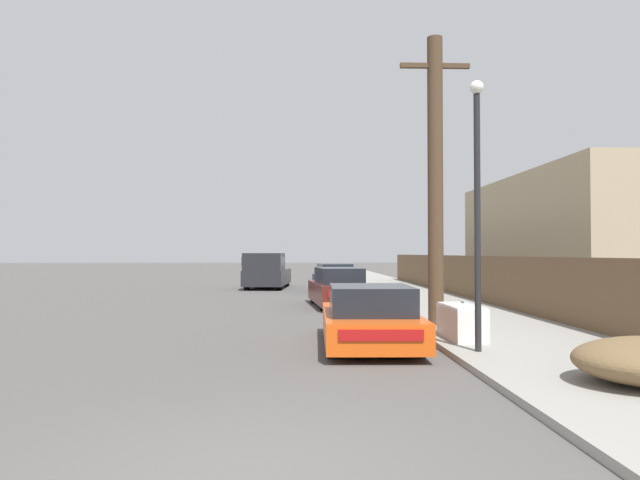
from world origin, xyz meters
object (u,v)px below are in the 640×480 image
(street_lamp, at_px, (477,195))
(utility_pole, at_px, (435,178))
(parked_sports_car_red, at_px, (369,318))
(discarded_fridge, at_px, (461,322))
(pickup_truck, at_px, (266,271))
(car_parked_mid, at_px, (338,288))
(car_parked_far, at_px, (334,279))

(street_lamp, bearing_deg, utility_pole, 87.70)
(parked_sports_car_red, xyz_separation_m, utility_pole, (2.02, 2.55, 3.30))
(discarded_fridge, distance_m, pickup_truck, 19.86)
(parked_sports_car_red, distance_m, car_parked_mid, 8.84)
(parked_sports_car_red, distance_m, street_lamp, 3.38)
(discarded_fridge, xyz_separation_m, pickup_truck, (-5.30, 19.13, 0.48))
(car_parked_mid, height_order, pickup_truck, pickup_truck)
(pickup_truck, bearing_deg, car_parked_mid, 111.65)
(discarded_fridge, bearing_deg, car_parked_far, 95.63)
(parked_sports_car_red, xyz_separation_m, pickup_truck, (-3.30, 19.35, 0.38))
(car_parked_mid, bearing_deg, discarded_fridge, -81.38)
(parked_sports_car_red, relative_size, car_parked_far, 1.05)
(car_parked_far, height_order, utility_pole, utility_pole)
(utility_pole, bearing_deg, parked_sports_car_red, -128.33)
(car_parked_far, bearing_deg, discarded_fridge, -88.49)
(car_parked_mid, height_order, car_parked_far, car_parked_far)
(discarded_fridge, bearing_deg, parked_sports_car_red, -174.47)
(parked_sports_car_red, bearing_deg, street_lamp, -35.34)
(car_parked_far, relative_size, street_lamp, 0.85)
(pickup_truck, bearing_deg, street_lamp, 108.50)
(car_parked_far, xyz_separation_m, pickup_truck, (-3.52, 3.25, 0.30))
(utility_pole, distance_m, street_lamp, 4.04)
(car_parked_far, distance_m, pickup_truck, 4.80)
(discarded_fridge, distance_m, street_lamp, 3.03)
(discarded_fridge, bearing_deg, utility_pole, 88.95)
(parked_sports_car_red, relative_size, street_lamp, 0.89)
(pickup_truck, bearing_deg, parked_sports_car_red, 104.21)
(car_parked_mid, relative_size, street_lamp, 0.93)
(discarded_fridge, relative_size, utility_pole, 0.23)
(car_parked_far, height_order, pickup_truck, pickup_truck)
(car_parked_mid, relative_size, pickup_truck, 0.87)
(discarded_fridge, distance_m, utility_pole, 4.13)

